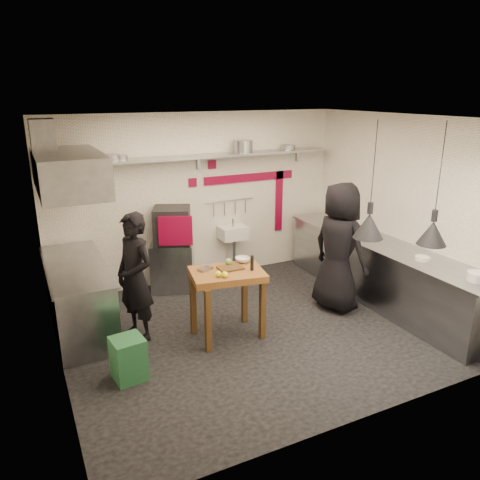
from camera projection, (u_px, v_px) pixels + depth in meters
name	position (u px, v px, depth m)	size (l,w,h in m)	color
floor	(256.00, 328.00, 6.42)	(5.00, 5.00, 0.00)	black
ceiling	(259.00, 118.00, 5.57)	(5.00, 5.00, 0.00)	beige
wall_back	(198.00, 198.00, 7.79)	(5.00, 0.04, 2.80)	white
wall_front	(367.00, 291.00, 4.20)	(5.00, 0.04, 2.80)	white
wall_left	(49.00, 260.00, 4.95)	(0.04, 4.20, 2.80)	white
wall_right	(404.00, 210.00, 7.04)	(0.04, 4.20, 2.80)	white
red_band_horiz	(250.00, 178.00, 8.09)	(1.70, 0.02, 0.14)	maroon
red_band_vert	(279.00, 201.00, 8.48)	(0.14, 0.02, 1.10)	maroon
red_tile_a	(212.00, 165.00, 7.71)	(0.14, 0.02, 0.14)	maroon
red_tile_b	(193.00, 183.00, 7.65)	(0.14, 0.02, 0.14)	maroon
back_shelf	(201.00, 156.00, 7.42)	(4.60, 0.34, 0.04)	gray
shelf_bracket_left	(76.00, 170.00, 6.79)	(0.04, 0.06, 0.24)	gray
shelf_bracket_mid	(198.00, 161.00, 7.58)	(0.04, 0.06, 0.24)	gray
shelf_bracket_right	(297.00, 155.00, 8.37)	(0.04, 0.06, 0.24)	gray
pan_far_left	(111.00, 157.00, 6.82)	(0.25, 0.25, 0.09)	gray
pan_mid_left	(120.00, 158.00, 6.87)	(0.22, 0.22, 0.07)	gray
stock_pot	(243.00, 146.00, 7.70)	(0.31, 0.31, 0.20)	gray
pan_right	(288.00, 147.00, 8.08)	(0.24, 0.24, 0.08)	gray
oven_stand	(173.00, 265.00, 7.62)	(0.67, 0.61, 0.80)	gray
combi_oven	(172.00, 226.00, 7.36)	(0.56, 0.52, 0.58)	black
oven_door	(175.00, 231.00, 7.08)	(0.52, 0.03, 0.46)	maroon
oven_glass	(176.00, 231.00, 7.09)	(0.37, 0.02, 0.34)	black
hand_sink	(233.00, 233.00, 8.06)	(0.46, 0.34, 0.22)	silver
sink_tap	(233.00, 223.00, 8.00)	(0.03, 0.03, 0.14)	gray
sink_drain	(234.00, 257.00, 8.16)	(0.06, 0.06, 0.66)	gray
utensil_rail	(229.00, 200.00, 8.01)	(0.02, 0.02, 0.90)	gray
counter_right	(380.00, 272.00, 7.18)	(0.70, 3.80, 0.90)	gray
counter_right_top	(383.00, 244.00, 7.04)	(0.76, 3.90, 0.03)	gray
plate_stack	(476.00, 277.00, 5.61)	(0.21, 0.21, 0.11)	silver
small_bowl_right	(422.00, 258.00, 6.31)	(0.19, 0.19, 0.05)	silver
counter_left	(79.00, 298.00, 6.29)	(0.70, 1.90, 0.90)	gray
counter_left_top	(75.00, 266.00, 6.15)	(0.76, 2.00, 0.03)	gray
extractor_hood	(69.00, 172.00, 5.79)	(0.78, 1.60, 0.50)	gray
hood_duct	(43.00, 140.00, 5.57)	(0.28, 0.28, 0.50)	gray
green_bin	(129.00, 359.00, 5.24)	(0.34, 0.34, 0.50)	#225D34
prep_table	(227.00, 304.00, 6.10)	(0.92, 0.64, 0.92)	brown
cutting_board	(230.00, 268.00, 6.03)	(0.31, 0.22, 0.03)	#4D3217
pepper_mill	(252.00, 263.00, 5.96)	(0.04, 0.04, 0.20)	black
lemon_a	(218.00, 274.00, 5.76)	(0.07, 0.07, 0.07)	yellow
lemon_b	(225.00, 275.00, 5.75)	(0.08, 0.08, 0.08)	yellow
veg_ball	(229.00, 262.00, 6.14)	(0.09, 0.09, 0.09)	olive
steel_tray	(205.00, 269.00, 5.99)	(0.18, 0.12, 0.03)	gray
bowl	(243.00, 260.00, 6.27)	(0.20, 0.20, 0.06)	silver
heat_lamp_near	(373.00, 181.00, 5.55)	(0.37, 0.37, 1.42)	black
heat_lamp_far	(439.00, 185.00, 5.42)	(0.35, 0.35, 1.46)	black
chef_left	(135.00, 278.00, 5.94)	(0.62, 0.41, 1.70)	black
chef_right	(339.00, 247.00, 6.77)	(0.93, 0.61, 1.90)	black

